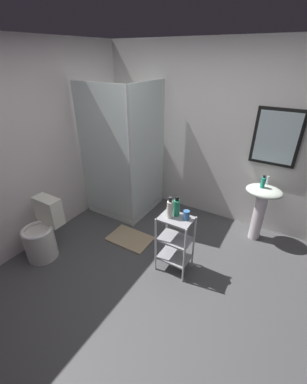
{
  "coord_description": "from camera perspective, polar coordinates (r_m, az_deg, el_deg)",
  "views": [
    {
      "loc": [
        1.0,
        -1.65,
        2.3
      ],
      "look_at": [
        -0.3,
        0.53,
        0.9
      ],
      "focal_mm": 23.5,
      "sensor_mm": 36.0,
      "label": 1
    }
  ],
  "objects": [
    {
      "name": "ground_plane",
      "position": [
        3.01,
        -0.2,
        -21.24
      ],
      "size": [
        4.2,
        4.2,
        0.02
      ],
      "primitive_type": "cube",
      "color": "#4C4C4E"
    },
    {
      "name": "rinse_cup",
      "position": [
        2.71,
        7.46,
        -5.24
      ],
      "size": [
        0.07,
        0.07,
        0.11
      ],
      "primitive_type": "cylinder",
      "color": "#3870B2",
      "rests_on": "storage_cart"
    },
    {
      "name": "sink_faucet",
      "position": [
        3.6,
        24.5,
        2.54
      ],
      "size": [
        0.03,
        0.03,
        0.1
      ],
      "primitive_type": "cylinder",
      "color": "silver",
      "rests_on": "pedestal_sink"
    },
    {
      "name": "body_wash_bottle_green",
      "position": [
        2.74,
        5.26,
        -3.47
      ],
      "size": [
        0.07,
        0.07,
        0.23
      ],
      "color": "#2A8F65",
      "rests_on": "storage_cart"
    },
    {
      "name": "wall_back",
      "position": [
        3.79,
        14.88,
        11.84
      ],
      "size": [
        4.2,
        0.14,
        2.5
      ],
      "color": "silver",
      "rests_on": "ground_plane"
    },
    {
      "name": "pedestal_sink",
      "position": [
        3.61,
        23.31,
        -2.16
      ],
      "size": [
        0.46,
        0.37,
        0.81
      ],
      "color": "white",
      "rests_on": "ground_plane"
    },
    {
      "name": "lotion_bottle_white",
      "position": [
        2.69,
        3.75,
        -3.84
      ],
      "size": [
        0.07,
        0.07,
        0.25
      ],
      "color": "white",
      "rests_on": "storage_cart"
    },
    {
      "name": "hand_soap_bottle",
      "position": [
        3.45,
        23.61,
        2.06
      ],
      "size": [
        0.06,
        0.06,
        0.17
      ],
      "color": "#2DBC99",
      "rests_on": "pedestal_sink"
    },
    {
      "name": "bath_mat",
      "position": [
        3.63,
        -5.36,
        -10.46
      ],
      "size": [
        0.6,
        0.4,
        0.02
      ],
      "primitive_type": "cube",
      "color": "tan",
      "rests_on": "ground_plane"
    },
    {
      "name": "shower_stall",
      "position": [
        4.04,
        -6.08,
        1.67
      ],
      "size": [
        0.92,
        0.92,
        2.0
      ],
      "color": "white",
      "rests_on": "ground_plane"
    },
    {
      "name": "storage_cart",
      "position": [
        2.93,
        4.91,
        -10.79
      ],
      "size": [
        0.38,
        0.28,
        0.74
      ],
      "color": "silver",
      "rests_on": "ground_plane"
    },
    {
      "name": "wall_left",
      "position": [
        3.46,
        -27.75,
        7.86
      ],
      "size": [
        0.1,
        4.2,
        2.5
      ],
      "primitive_type": "cube",
      "color": "silver",
      "rests_on": "ground_plane"
    },
    {
      "name": "toilet",
      "position": [
        3.48,
        -23.91,
        -8.78
      ],
      "size": [
        0.37,
        0.49,
        0.76
      ],
      "color": "white",
      "rests_on": "ground_plane"
    }
  ]
}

